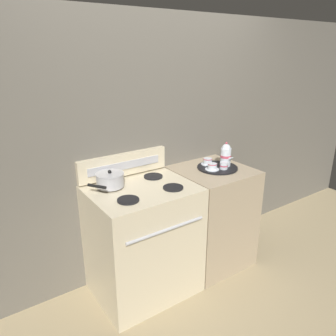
# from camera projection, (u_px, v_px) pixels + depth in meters

# --- Properties ---
(ground_plane) EXTENTS (6.00, 6.00, 0.00)m
(ground_plane) POSITION_uv_depth(u_px,v_px,m) (175.00, 274.00, 2.95)
(ground_plane) COLOR tan
(wall_back) EXTENTS (6.00, 0.05, 2.20)m
(wall_back) POSITION_uv_depth(u_px,v_px,m) (153.00, 148.00, 2.84)
(wall_back) COLOR #666056
(wall_back) RESTS_ON ground
(stove) EXTENTS (0.79, 0.65, 0.93)m
(stove) POSITION_uv_depth(u_px,v_px,m) (143.00, 240.00, 2.62)
(stove) COLOR beige
(stove) RESTS_ON ground
(control_panel) EXTENTS (0.78, 0.05, 0.18)m
(control_panel) POSITION_uv_depth(u_px,v_px,m) (123.00, 165.00, 2.66)
(control_panel) COLOR beige
(control_panel) RESTS_ON stove
(side_counter) EXTENTS (0.63, 0.62, 0.92)m
(side_counter) POSITION_uv_depth(u_px,v_px,m) (211.00, 216.00, 3.01)
(side_counter) COLOR tan
(side_counter) RESTS_ON ground
(saucepan) EXTENTS (0.30, 0.27, 0.13)m
(saucepan) POSITION_uv_depth(u_px,v_px,m) (110.00, 180.00, 2.45)
(saucepan) COLOR #B7B7BC
(saucepan) RESTS_ON stove
(serving_tray) EXTENTS (0.35, 0.35, 0.01)m
(serving_tray) POSITION_uv_depth(u_px,v_px,m) (217.00, 168.00, 2.88)
(serving_tray) COLOR black
(serving_tray) RESTS_ON side_counter
(teapot) EXTENTS (0.09, 0.15, 0.22)m
(teapot) POSITION_uv_depth(u_px,v_px,m) (226.00, 155.00, 2.87)
(teapot) COLOR silver
(teapot) RESTS_ON serving_tray
(teacup_left) EXTENTS (0.12, 0.12, 0.06)m
(teacup_left) POSITION_uv_depth(u_px,v_px,m) (212.00, 167.00, 2.80)
(teacup_left) COLOR silver
(teacup_left) RESTS_ON serving_tray
(teacup_right) EXTENTS (0.12, 0.12, 0.06)m
(teacup_right) POSITION_uv_depth(u_px,v_px,m) (208.00, 161.00, 2.93)
(teacup_right) COLOR silver
(teacup_right) RESTS_ON serving_tray
(creamer_jug) EXTENTS (0.07, 0.07, 0.06)m
(creamer_jug) POSITION_uv_depth(u_px,v_px,m) (224.00, 166.00, 2.81)
(creamer_jug) COLOR silver
(creamer_jug) RESTS_ON serving_tray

